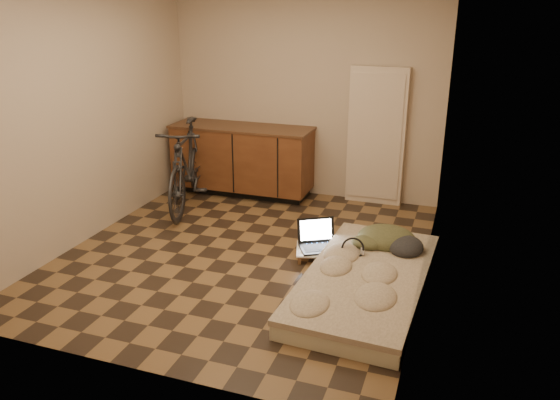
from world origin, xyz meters
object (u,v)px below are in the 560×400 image
(futon, at_px, (366,281))
(lap_desk, at_px, (326,250))
(bicycle, at_px, (187,161))
(laptop, at_px, (318,242))

(futon, xyz_separation_m, lap_desk, (-0.50, 0.52, -0.01))
(bicycle, distance_m, futon, 2.88)
(bicycle, height_order, lap_desk, bicycle)
(futon, xyz_separation_m, laptop, (-0.58, 0.54, 0.06))
(bicycle, height_order, laptop, bicycle)
(laptop, bearing_deg, futon, -72.67)
(futon, distance_m, lap_desk, 0.72)
(futon, bearing_deg, bicycle, 154.00)
(futon, relative_size, laptop, 4.26)
(lap_desk, height_order, laptop, laptop)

